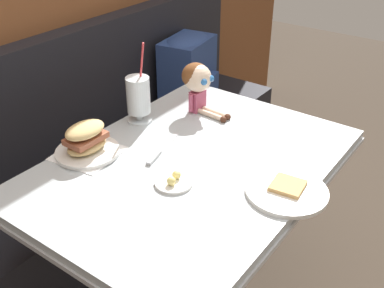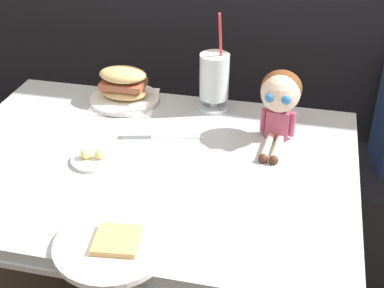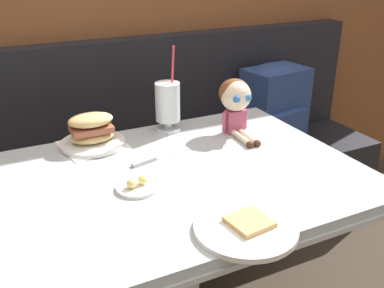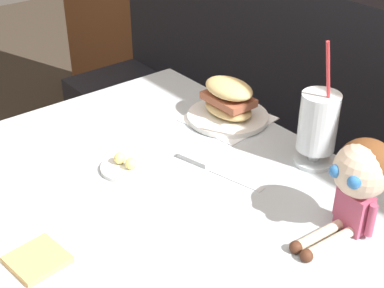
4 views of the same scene
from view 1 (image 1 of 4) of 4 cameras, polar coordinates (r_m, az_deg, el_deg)
name	(u,v)px [view 1 (image 1 of 4)]	position (r m, az deg, el deg)	size (l,w,h in m)	color
booth_bench	(78,194)	(2.17, -13.71, -5.93)	(2.60, 0.48, 1.00)	black
diner_table	(191,208)	(1.69, -0.14, -7.73)	(1.11, 0.81, 0.74)	#B2BCC1
toast_plate	(287,191)	(1.45, 11.44, -5.58)	(0.25, 0.25, 0.03)	white
milkshake_glass	(138,98)	(1.79, -6.53, 5.63)	(0.10, 0.10, 0.31)	silver
sandwich_plate	(86,142)	(1.63, -12.71, 0.21)	(0.23, 0.23, 0.12)	white
butter_saucer	(174,182)	(1.46, -2.23, -4.58)	(0.12, 0.12, 0.04)	white
butter_knife	(158,153)	(1.61, -4.14, -1.13)	(0.23, 0.07, 0.01)	silver
seated_doll	(198,81)	(1.85, 0.69, 7.71)	(0.12, 0.22, 0.20)	#B74C6B
backpack	(189,71)	(2.51, -0.40, 8.87)	(0.33, 0.28, 0.41)	navy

